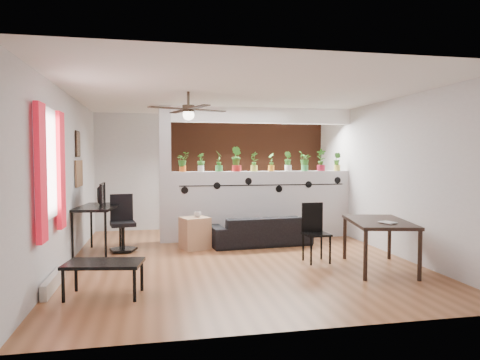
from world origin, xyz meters
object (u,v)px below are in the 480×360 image
object	(u,v)px
potted_plant_5	(271,161)
potted_plant_6	(288,161)
potted_plant_4	(254,161)
office_chair	(123,227)
potted_plant_1	(201,162)
folding_chair	(314,227)
coffee_table	(104,266)
cup	(198,214)
cube_shelf	(195,233)
potted_plant_0	(183,161)
ceiling_fan	(188,111)
potted_plant_3	(237,158)
potted_plant_8	(321,159)
potted_plant_7	(305,160)
dining_table	(379,226)
sofa	(260,231)
potted_plant_2	(219,160)
computer_desk	(98,210)
potted_plant_9	(337,161)

from	to	relation	value
potted_plant_5	potted_plant_6	xyz separation A→B (m)	(0.35, 0.00, 0.02)
potted_plant_4	potted_plant_5	size ratio (longest dim) A/B	1.07
office_chair	potted_plant_5	bearing A→B (deg)	12.77
potted_plant_6	potted_plant_1	bearing A→B (deg)	180.00
folding_chair	coffee_table	bearing A→B (deg)	-159.27
cup	cube_shelf	bearing A→B (deg)	180.00
potted_plant_0	potted_plant_4	distance (m)	1.40
ceiling_fan	cube_shelf	size ratio (longest dim) A/B	2.11
potted_plant_6	potted_plant_4	bearing A→B (deg)	-180.00
potted_plant_3	office_chair	world-z (taller)	potted_plant_3
potted_plant_8	cube_shelf	size ratio (longest dim) A/B	0.80
ceiling_fan	potted_plant_3	distance (m)	2.21
potted_plant_7	folding_chair	xyz separation A→B (m)	(-0.54, -1.96, -1.02)
potted_plant_1	potted_plant_6	xyz separation A→B (m)	(1.76, 0.00, 0.02)
office_chair	dining_table	distance (m)	4.23
potted_plant_6	potted_plant_7	world-z (taller)	potted_plant_7
potted_plant_1	sofa	xyz separation A→B (m)	(1.04, -0.58, -1.28)
potted_plant_2	coffee_table	bearing A→B (deg)	-120.27
potted_plant_3	potted_plant_5	distance (m)	0.70
potted_plant_0	potted_plant_3	size ratio (longest dim) A/B	0.77
computer_desk	coffee_table	world-z (taller)	computer_desk
potted_plant_5	potted_plant_7	bearing A→B (deg)	0.00
office_chair	dining_table	world-z (taller)	office_chair
potted_plant_6	cube_shelf	distance (m)	2.43
sofa	office_chair	distance (m)	2.47
potted_plant_5	ceiling_fan	bearing A→B (deg)	-134.61
office_chair	coffee_table	size ratio (longest dim) A/B	1.02
ceiling_fan	potted_plant_4	world-z (taller)	ceiling_fan
potted_plant_2	cup	xyz separation A→B (m)	(-0.49, -0.71, -0.95)
sofa	computer_desk	distance (m)	2.90
potted_plant_8	cube_shelf	world-z (taller)	potted_plant_8
potted_plant_7	potted_plant_9	bearing A→B (deg)	0.00
potted_plant_9	potted_plant_7	bearing A→B (deg)	-180.00
potted_plant_0	coffee_table	world-z (taller)	potted_plant_0
computer_desk	folding_chair	distance (m)	3.59
potted_plant_4	cube_shelf	bearing A→B (deg)	-150.31
potted_plant_6	sofa	xyz separation A→B (m)	(-0.72, -0.58, -1.30)
ceiling_fan	computer_desk	distance (m)	2.37
potted_plant_3	cube_shelf	size ratio (longest dim) A/B	0.86
folding_chair	potted_plant_4	bearing A→B (deg)	104.61
office_chair	coffee_table	world-z (taller)	office_chair
cup	coffee_table	bearing A→B (deg)	-118.91
potted_plant_2	potted_plant_4	size ratio (longest dim) A/B	1.04
potted_plant_5	potted_plant_7	xyz separation A→B (m)	(0.70, 0.00, 0.02)
ceiling_fan	potted_plant_1	xyz separation A→B (m)	(0.37, 1.80, -0.77)
potted_plant_9	potted_plant_2	bearing A→B (deg)	-180.00
dining_table	potted_plant_8	bearing A→B (deg)	86.82
potted_plant_4	sofa	size ratio (longest dim) A/B	0.22
potted_plant_3	potted_plant_5	world-z (taller)	potted_plant_3
potted_plant_4	potted_plant_6	world-z (taller)	potted_plant_6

